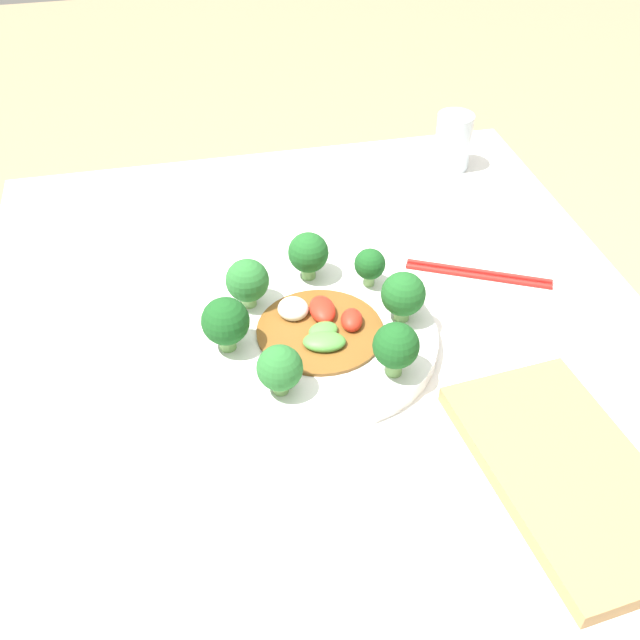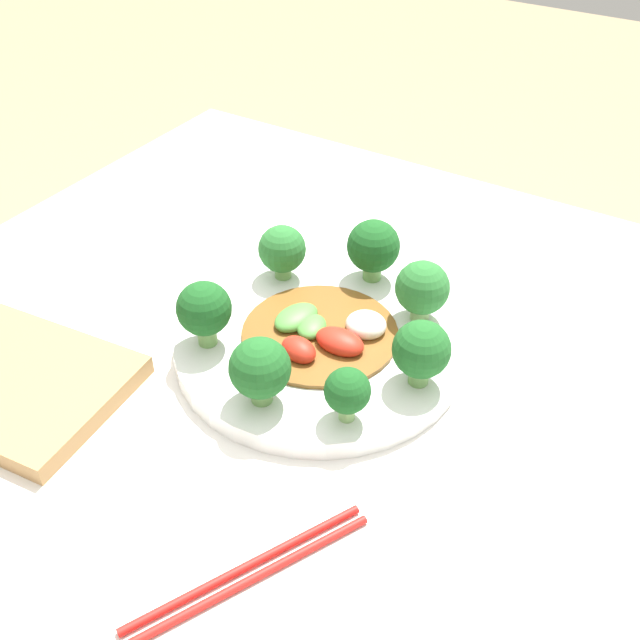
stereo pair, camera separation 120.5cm
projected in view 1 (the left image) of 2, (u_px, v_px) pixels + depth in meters
The scene contains 14 objects.
ground_plane at pixel (323, 624), 1.47m from camera, with size 8.00×8.00×0.00m, color #9E8460.
table at pixel (324, 509), 1.22m from camera, with size 1.01×0.89×0.76m.
plate at pixel (320, 338), 0.95m from camera, with size 0.30×0.30×0.02m.
broccoli_northwest at pixel (370, 265), 1.00m from camera, with size 0.04×0.04×0.06m.
broccoli_southwest at pixel (247, 281), 0.96m from camera, with size 0.06×0.06×0.07m.
broccoli_south at pixel (226, 322), 0.90m from camera, with size 0.06×0.06×0.07m.
broccoli_north at pixel (403, 295), 0.94m from camera, with size 0.06×0.06×0.07m.
broccoli_northeast at pixel (396, 347), 0.86m from camera, with size 0.06×0.06×0.07m.
broccoli_southeast at pixel (280, 369), 0.84m from camera, with size 0.05×0.05×0.06m.
broccoli_west at pixel (305, 254), 1.01m from camera, with size 0.06×0.06×0.07m.
stirfry_center at pixel (320, 325), 0.95m from camera, with size 0.16×0.16×0.02m.
drinking_glass at pixel (453, 141), 1.28m from camera, with size 0.06×0.06×0.10m.
chopsticks at pixel (478, 274), 1.07m from camera, with size 0.11×0.19×0.01m.
cutting_board at pixel (569, 473), 0.79m from camera, with size 0.31×0.19×0.02m.
Camera 1 is at (0.71, -0.16, 1.41)m, focal length 42.00 mm.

